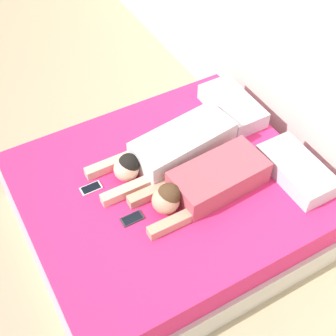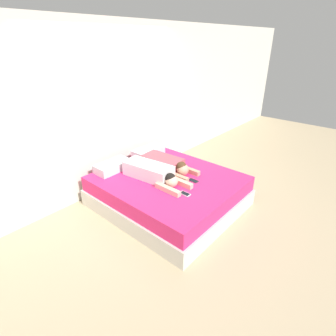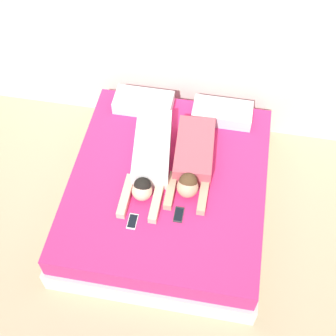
{
  "view_description": "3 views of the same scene",
  "coord_description": "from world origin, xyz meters",
  "px_view_note": "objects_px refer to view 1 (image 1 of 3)",
  "views": [
    {
      "loc": [
        1.79,
        -1.01,
        2.94
      ],
      "look_at": [
        0.0,
        0.0,
        0.62
      ],
      "focal_mm": 50.0,
      "sensor_mm": 36.0,
      "label": 1
    },
    {
      "loc": [
        -2.57,
        -2.25,
        2.31
      ],
      "look_at": [
        0.0,
        0.0,
        0.62
      ],
      "focal_mm": 28.0,
      "sensor_mm": 36.0,
      "label": 2
    },
    {
      "loc": [
        0.41,
        -2.3,
        3.84
      ],
      "look_at": [
        0.0,
        0.0,
        0.62
      ],
      "focal_mm": 50.0,
      "sensor_mm": 36.0,
      "label": 3
    }
  ],
  "objects_px": {
    "cell_phone_right": "(132,219)",
    "pillow_head_right": "(296,170)",
    "person_left": "(172,149)",
    "cell_phone_left": "(91,188)",
    "bed": "(168,204)",
    "pillow_head_left": "(232,106)",
    "person_right": "(205,183)"
  },
  "relations": [
    {
      "from": "bed",
      "to": "cell_phone_right",
      "type": "relative_size",
      "value": 13.65
    },
    {
      "from": "cell_phone_left",
      "to": "pillow_head_right",
      "type": "bearing_deg",
      "value": 65.03
    },
    {
      "from": "pillow_head_left",
      "to": "bed",
      "type": "bearing_deg",
      "value": -64.18
    },
    {
      "from": "bed",
      "to": "pillow_head_left",
      "type": "height_order",
      "value": "pillow_head_left"
    },
    {
      "from": "bed",
      "to": "pillow_head_left",
      "type": "distance_m",
      "value": 0.93
    },
    {
      "from": "person_left",
      "to": "person_right",
      "type": "relative_size",
      "value": 1.16
    },
    {
      "from": "cell_phone_left",
      "to": "person_right",
      "type": "bearing_deg",
      "value": 58.66
    },
    {
      "from": "pillow_head_left",
      "to": "pillow_head_right",
      "type": "bearing_deg",
      "value": 0.0
    },
    {
      "from": "person_left",
      "to": "cell_phone_left",
      "type": "xyz_separation_m",
      "value": [
        -0.03,
        -0.61,
        -0.09
      ]
    },
    {
      "from": "bed",
      "to": "pillow_head_right",
      "type": "height_order",
      "value": "pillow_head_right"
    },
    {
      "from": "person_right",
      "to": "cell_phone_left",
      "type": "bearing_deg",
      "value": -121.34
    },
    {
      "from": "bed",
      "to": "pillow_head_left",
      "type": "xyz_separation_m",
      "value": [
        -0.38,
        0.79,
        0.31
      ]
    },
    {
      "from": "person_left",
      "to": "cell_phone_right",
      "type": "bearing_deg",
      "value": -55.26
    },
    {
      "from": "bed",
      "to": "cell_phone_left",
      "type": "height_order",
      "value": "cell_phone_left"
    },
    {
      "from": "pillow_head_right",
      "to": "person_left",
      "type": "xyz_separation_m",
      "value": [
        -0.57,
        -0.66,
        0.03
      ]
    },
    {
      "from": "person_left",
      "to": "cell_phone_right",
      "type": "xyz_separation_m",
      "value": [
        0.33,
        -0.48,
        -0.09
      ]
    },
    {
      "from": "bed",
      "to": "person_right",
      "type": "height_order",
      "value": "person_right"
    },
    {
      "from": "pillow_head_left",
      "to": "pillow_head_right",
      "type": "relative_size",
      "value": 1.0
    },
    {
      "from": "cell_phone_right",
      "to": "cell_phone_left",
      "type": "bearing_deg",
      "value": -160.22
    },
    {
      "from": "pillow_head_right",
      "to": "cell_phone_left",
      "type": "relative_size",
      "value": 3.86
    },
    {
      "from": "cell_phone_right",
      "to": "pillow_head_right",
      "type": "bearing_deg",
      "value": 78.6
    },
    {
      "from": "pillow_head_left",
      "to": "person_left",
      "type": "distance_m",
      "value": 0.69
    },
    {
      "from": "pillow_head_left",
      "to": "person_left",
      "type": "height_order",
      "value": "person_left"
    },
    {
      "from": "person_left",
      "to": "pillow_head_right",
      "type": "bearing_deg",
      "value": 49.57
    },
    {
      "from": "pillow_head_right",
      "to": "person_left",
      "type": "height_order",
      "value": "person_left"
    },
    {
      "from": "pillow_head_left",
      "to": "pillow_head_right",
      "type": "xyz_separation_m",
      "value": [
        0.77,
        0.0,
        0.0
      ]
    },
    {
      "from": "cell_phone_right",
      "to": "pillow_head_left",
      "type": "bearing_deg",
      "value": 115.14
    },
    {
      "from": "cell_phone_left",
      "to": "cell_phone_right",
      "type": "bearing_deg",
      "value": 19.78
    },
    {
      "from": "bed",
      "to": "person_left",
      "type": "xyz_separation_m",
      "value": [
        -0.18,
        0.13,
        0.34
      ]
    },
    {
      "from": "bed",
      "to": "person_left",
      "type": "distance_m",
      "value": 0.41
    },
    {
      "from": "cell_phone_left",
      "to": "cell_phone_right",
      "type": "height_order",
      "value": "same"
    },
    {
      "from": "person_right",
      "to": "cell_phone_left",
      "type": "xyz_separation_m",
      "value": [
        -0.4,
        -0.66,
        -0.08
      ]
    }
  ]
}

